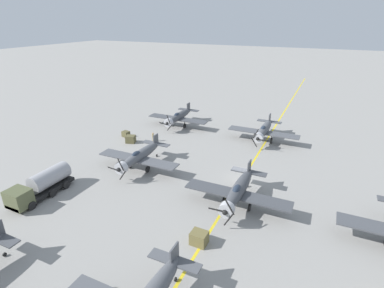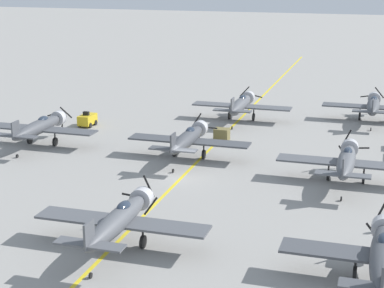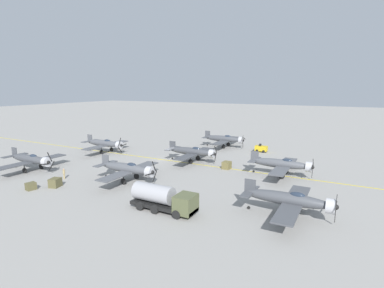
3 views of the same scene
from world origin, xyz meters
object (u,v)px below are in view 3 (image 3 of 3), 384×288
at_px(airplane_near_center, 105,144).
at_px(tow_tractor, 261,148).
at_px(airplane_far_center, 282,164).
at_px(airplane_mid_right, 128,169).
at_px(airplane_far_right, 290,200).
at_px(supply_crate_outboard, 227,165).
at_px(supply_crate_mid_lane, 31,186).
at_px(airplane_mid_left, 225,139).
at_px(airplane_mid_center, 193,152).
at_px(ground_crew_walking, 64,173).
at_px(supply_crate_by_tanker, 55,183).
at_px(airplane_near_right, 31,159).
at_px(fuel_tanker, 163,198).

distance_m(airplane_near_center, tow_tractor, 34.21).
bearing_deg(airplane_far_center, airplane_mid_right, -39.33).
distance_m(airplane_far_right, supply_crate_outboard, 20.38).
height_order(airplane_mid_right, supply_crate_mid_lane, airplane_mid_right).
bearing_deg(airplane_mid_left, airplane_mid_center, 8.58).
distance_m(airplane_far_right, ground_crew_walking, 33.58).
xyz_separation_m(supply_crate_by_tanker, supply_crate_outboard, (-20.70, 17.94, 0.01)).
relative_size(airplane_far_right, supply_crate_mid_lane, 9.74).
bearing_deg(supply_crate_outboard, supply_crate_mid_lane, -40.66).
xyz_separation_m(airplane_near_center, supply_crate_by_tanker, (20.47, 10.33, -1.38)).
bearing_deg(airplane_mid_left, supply_crate_outboard, 31.75).
distance_m(airplane_near_right, ground_crew_walking, 8.83).
relative_size(airplane_near_right, supply_crate_mid_lane, 9.74).
bearing_deg(airplane_mid_right, supply_crate_mid_lane, -55.60).
distance_m(airplane_mid_center, airplane_far_right, 26.83).
distance_m(supply_crate_by_tanker, supply_crate_mid_lane, 3.10).
xyz_separation_m(airplane_mid_right, supply_crate_mid_lane, (9.39, -9.43, -1.50)).
relative_size(ground_crew_walking, supply_crate_by_tanker, 1.09).
distance_m(airplane_mid_center, supply_crate_mid_lane, 27.55).
bearing_deg(supply_crate_by_tanker, airplane_far_right, 99.86).
xyz_separation_m(airplane_far_right, supply_crate_by_tanker, (5.45, -31.39, -1.38)).
distance_m(airplane_near_center, supply_crate_outboard, 28.30).
xyz_separation_m(airplane_mid_right, fuel_tanker, (6.64, 10.83, -0.50)).
bearing_deg(tow_tractor, supply_crate_outboard, -5.13).
distance_m(airplane_mid_center, ground_crew_walking, 22.74).
xyz_separation_m(airplane_far_right, tow_tractor, (-31.84, -11.97, -1.22)).
bearing_deg(airplane_far_right, airplane_mid_center, -124.11).
bearing_deg(ground_crew_walking, supply_crate_mid_lane, 1.69).
relative_size(airplane_near_center, airplane_far_right, 1.00).
distance_m(tow_tractor, ground_crew_walking, 40.33).
relative_size(airplane_near_right, tow_tractor, 4.62).
bearing_deg(airplane_mid_center, fuel_tanker, 23.26).
height_order(supply_crate_mid_lane, supply_crate_outboard, supply_crate_outboard).
bearing_deg(supply_crate_outboard, airplane_far_right, 41.44).
bearing_deg(airplane_far_right, fuel_tanker, -64.15).
relative_size(airplane_far_center, tow_tractor, 4.62).
xyz_separation_m(airplane_far_center, airplane_near_center, (0.26, -37.67, 0.00)).
bearing_deg(airplane_far_right, tow_tractor, -154.99).
height_order(airplane_mid_center, tow_tractor, airplane_mid_center).
relative_size(airplane_mid_center, airplane_far_right, 1.00).
relative_size(airplane_far_center, supply_crate_mid_lane, 9.74).
height_order(airplane_mid_center, fuel_tanker, airplane_mid_center).
bearing_deg(airplane_mid_left, supply_crate_mid_lane, -8.37).
relative_size(airplane_mid_right, airplane_far_right, 1.00).
bearing_deg(airplane_far_center, supply_crate_outboard, -73.91).
height_order(airplane_mid_center, supply_crate_mid_lane, airplane_mid_center).
relative_size(airplane_mid_right, airplane_near_right, 1.00).
relative_size(airplane_mid_center, ground_crew_walking, 7.25).
bearing_deg(airplane_near_center, airplane_far_center, 87.46).
distance_m(tow_tractor, supply_crate_outboard, 16.67).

